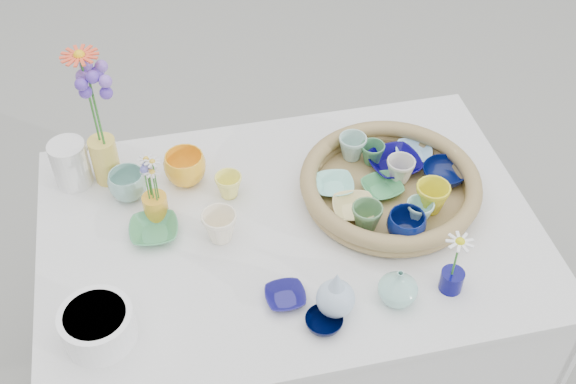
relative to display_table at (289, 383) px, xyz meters
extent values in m
plane|color=#9A9A92|center=(0.00, 0.00, 0.00)|extent=(80.00, 80.00, 0.00)
imported|color=#05004C|center=(0.32, 0.13, 0.80)|extent=(0.16, 0.16, 0.03)
imported|color=#030D41|center=(0.44, 0.07, 0.80)|extent=(0.14, 0.14, 0.04)
imported|color=yellow|center=(0.36, -0.03, 0.82)|extent=(0.09, 0.09, 0.08)
imported|color=#479E5C|center=(0.26, 0.05, 0.80)|extent=(0.12, 0.12, 0.03)
imported|color=#517F50|center=(0.18, -0.06, 0.82)|extent=(0.09, 0.09, 0.07)
imported|color=#92E6D3|center=(0.14, 0.09, 0.80)|extent=(0.11, 0.11, 0.03)
imported|color=#A0C7BC|center=(0.22, 0.20, 0.82)|extent=(0.09, 0.09, 0.07)
imported|color=beige|center=(0.32, 0.09, 0.82)|extent=(0.08, 0.08, 0.07)
imported|color=#94C8EC|center=(0.39, 0.17, 0.80)|extent=(0.13, 0.13, 0.02)
imported|color=#05114B|center=(0.27, -0.11, 0.82)|extent=(0.10, 0.10, 0.08)
imported|color=#EBD789|center=(0.17, 0.00, 0.80)|extent=(0.12, 0.12, 0.03)
imported|color=#A0DDC4|center=(0.32, -0.07, 0.82)|extent=(0.09, 0.09, 0.07)
imported|color=#3E7C50|center=(0.27, 0.17, 0.81)|extent=(0.07, 0.07, 0.06)
imported|color=yellow|center=(-0.24, 0.23, 0.81)|extent=(0.15, 0.15, 0.09)
imported|color=#FFF66A|center=(-0.13, 0.15, 0.80)|extent=(0.08, 0.08, 0.07)
imported|color=#45965F|center=(-0.34, 0.05, 0.78)|extent=(0.13, 0.13, 0.03)
imported|color=#FFF1CD|center=(-0.18, 0.00, 0.81)|extent=(0.11, 0.11, 0.08)
imported|color=navy|center=(-0.06, -0.22, 0.78)|extent=(0.10, 0.10, 0.02)
imported|color=#85B8AC|center=(-0.39, 0.20, 0.80)|extent=(0.13, 0.13, 0.08)
imported|color=black|center=(0.01, -0.31, 0.78)|extent=(0.09, 0.09, 0.03)
imported|color=#94D2C2|center=(0.19, -0.28, 0.81)|extent=(0.11, 0.11, 0.10)
cylinder|color=#060657|center=(0.33, -0.27, 0.79)|extent=(0.07, 0.07, 0.06)
cylinder|color=#DFC04D|center=(-0.44, 0.28, 0.83)|extent=(0.08, 0.08, 0.14)
cylinder|color=#F4A828|center=(-0.33, 0.11, 0.80)|extent=(0.08, 0.08, 0.07)
camera|label=1|loc=(-0.27, -1.21, 2.12)|focal=45.00mm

